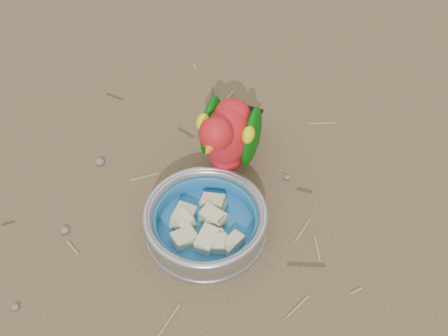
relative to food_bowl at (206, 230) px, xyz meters
The scene contains 6 objects.
ground 0.06m from the food_bowl, 64.43° to the right, with size 60.00×60.00×0.00m, color brown.
food_bowl is the anchor object (origin of this frame).
bowl_wall 0.03m from the food_bowl, ahead, with size 0.22×0.22×0.04m, color #B2B2BA, non-canonical shape.
fruit_wedges 0.02m from the food_bowl, 146.31° to the left, with size 0.13×0.13×0.03m, color beige, non-canonical shape.
lory_parrot 0.17m from the food_bowl, 114.14° to the left, with size 0.11×0.23×0.19m, color red, non-canonical shape.
ground_debris 0.04m from the food_bowl, 88.57° to the left, with size 0.90×0.80×0.01m, color #94864E, non-canonical shape.
Camera 1 is at (0.33, -0.32, 0.76)m, focal length 40.00 mm.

